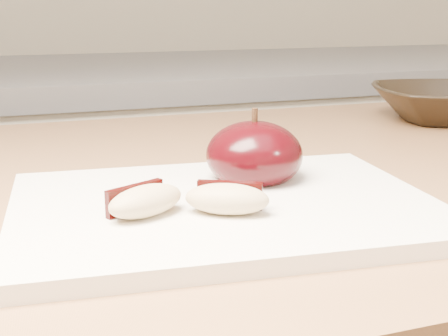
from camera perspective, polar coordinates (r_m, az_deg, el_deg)
name	(u,v)px	position (r m, az deg, el deg)	size (l,w,h in m)	color
back_cabinet	(89,286)	(1.39, -12.21, -10.52)	(2.40, 0.62, 0.94)	silver
cutting_board	(224,208)	(0.48, 0.00, -3.64)	(0.32, 0.23, 0.01)	white
apple_half	(254,155)	(0.53, 2.78, 1.20)	(0.11, 0.11, 0.07)	black
apple_wedge_a	(144,201)	(0.44, -7.28, -2.97)	(0.07, 0.05, 0.02)	tan
apple_wedge_b	(227,198)	(0.44, 0.30, -2.80)	(0.07, 0.05, 0.02)	tan
bowl	(446,104)	(0.92, 19.64, 5.57)	(0.19, 0.19, 0.05)	black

